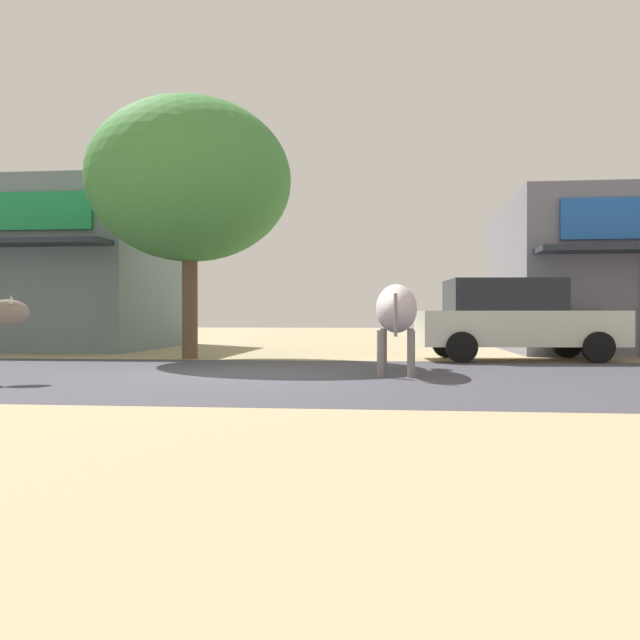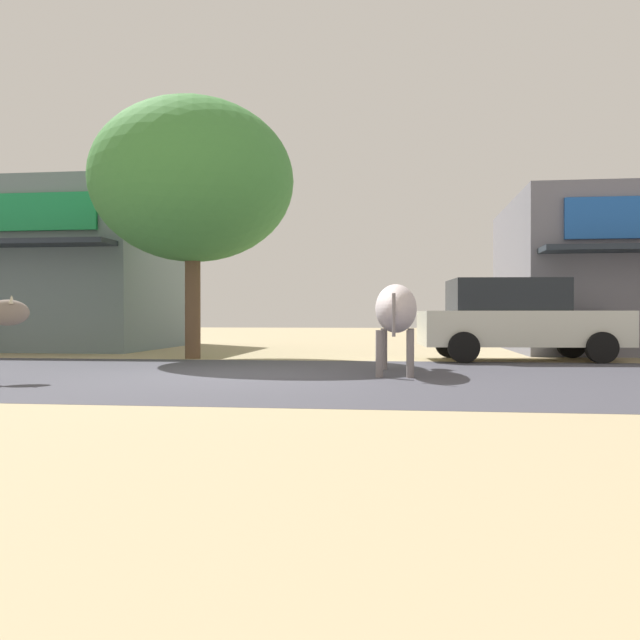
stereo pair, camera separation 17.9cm
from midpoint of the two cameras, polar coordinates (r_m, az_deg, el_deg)
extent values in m
plane|color=tan|center=(10.04, -7.18, -4.79)|extent=(80.00, 80.00, 0.00)
cube|color=#41414B|center=(10.04, -7.18, -4.78)|extent=(72.00, 6.79, 0.00)
cube|color=slate|center=(20.24, -21.33, 3.94)|extent=(6.35, 5.89, 4.35)
cylinder|color=brown|center=(14.11, -10.62, 1.50)|extent=(0.33, 0.33, 2.37)
ellipsoid|color=#40843C|center=(14.39, -10.63, 11.77)|extent=(4.26, 4.26, 3.41)
cube|color=silver|center=(13.91, 17.36, -0.69)|extent=(4.13, 1.99, 0.70)
cube|color=#1E2328|center=(13.84, 16.17, 2.08)|extent=(2.33, 1.70, 0.64)
cylinder|color=black|center=(15.09, 21.28, -1.95)|extent=(0.61, 0.23, 0.60)
cylinder|color=black|center=(13.57, 23.58, -2.21)|extent=(0.61, 0.23, 0.60)
cylinder|color=black|center=(14.44, 11.50, -2.03)|extent=(0.61, 0.23, 0.60)
cylinder|color=black|center=(12.83, 12.74, -2.33)|extent=(0.61, 0.23, 0.60)
ellipsoid|color=slate|center=(9.96, -25.00, 0.58)|extent=(0.63, 0.52, 0.36)
cone|color=beige|center=(10.06, -24.68, 1.61)|extent=(0.06, 0.06, 0.12)
cone|color=beige|center=(9.86, -24.74, 1.63)|extent=(0.06, 0.06, 0.12)
ellipsoid|color=beige|center=(10.34, 7.11, 0.99)|extent=(0.68, 2.18, 0.76)
ellipsoid|color=beige|center=(11.67, 7.25, 1.38)|extent=(0.29, 0.57, 0.36)
cone|color=beige|center=(11.73, 6.76, 2.25)|extent=(0.06, 0.06, 0.12)
cone|color=beige|center=(11.72, 7.74, 2.25)|extent=(0.06, 0.06, 0.12)
cylinder|color=gray|center=(11.06, 6.03, -2.52)|extent=(0.11, 0.11, 0.69)
cylinder|color=gray|center=(11.05, 8.34, -2.52)|extent=(0.11, 0.11, 0.69)
cylinder|color=gray|center=(9.66, 5.70, -2.93)|extent=(0.11, 0.11, 0.69)
cylinder|color=gray|center=(9.65, 8.35, -2.94)|extent=(0.11, 0.11, 0.69)
cylinder|color=gray|center=(9.21, 6.97, 0.44)|extent=(0.05, 0.05, 0.61)
camera|label=1|loc=(0.09, -89.53, 0.00)|focal=36.91mm
camera|label=2|loc=(0.09, 90.47, 0.00)|focal=36.91mm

